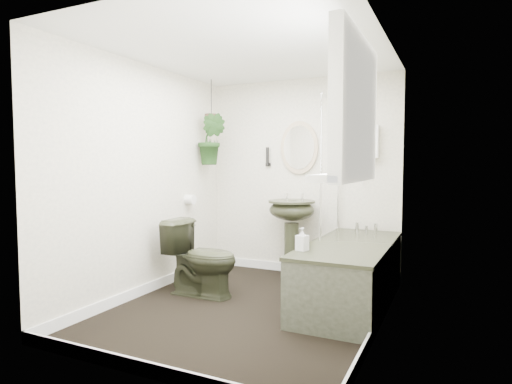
% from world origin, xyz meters
% --- Properties ---
extents(floor, '(2.30, 2.80, 0.02)m').
position_xyz_m(floor, '(0.00, 0.00, -0.01)').
color(floor, black).
rests_on(floor, ground).
extents(ceiling, '(2.30, 2.80, 0.02)m').
position_xyz_m(ceiling, '(0.00, 0.00, 2.31)').
color(ceiling, white).
rests_on(ceiling, ground).
extents(wall_back, '(2.30, 0.02, 2.30)m').
position_xyz_m(wall_back, '(0.00, 1.41, 1.15)').
color(wall_back, '#EEE7CB').
rests_on(wall_back, ground).
extents(wall_front, '(2.30, 0.02, 2.30)m').
position_xyz_m(wall_front, '(0.00, -1.41, 1.15)').
color(wall_front, '#EEE7CB').
rests_on(wall_front, ground).
extents(wall_left, '(0.02, 2.80, 2.30)m').
position_xyz_m(wall_left, '(-1.16, 0.00, 1.15)').
color(wall_left, '#EEE7CB').
rests_on(wall_left, ground).
extents(wall_right, '(0.02, 2.80, 2.30)m').
position_xyz_m(wall_right, '(1.16, 0.00, 1.15)').
color(wall_right, '#EEE7CB').
rests_on(wall_right, ground).
extents(skirting, '(2.30, 2.80, 0.10)m').
position_xyz_m(skirting, '(0.00, 0.00, 0.05)').
color(skirting, white).
rests_on(skirting, floor).
extents(bathtub, '(0.72, 1.72, 0.58)m').
position_xyz_m(bathtub, '(0.80, 0.50, 0.29)').
color(bathtub, '#292B1C').
rests_on(bathtub, floor).
extents(bath_screen, '(0.04, 0.72, 1.40)m').
position_xyz_m(bath_screen, '(0.47, 0.99, 1.28)').
color(bath_screen, silver).
rests_on(bath_screen, bathtub).
extents(shower_box, '(0.20, 0.10, 0.35)m').
position_xyz_m(shower_box, '(0.80, 1.34, 1.55)').
color(shower_box, white).
rests_on(shower_box, wall_back).
extents(oval_mirror, '(0.46, 0.03, 0.62)m').
position_xyz_m(oval_mirror, '(-0.02, 1.37, 1.50)').
color(oval_mirror, tan).
rests_on(oval_mirror, wall_back).
extents(wall_sconce, '(0.04, 0.04, 0.22)m').
position_xyz_m(wall_sconce, '(-0.42, 1.36, 1.40)').
color(wall_sconce, black).
rests_on(wall_sconce, wall_back).
extents(toilet_roll_holder, '(0.11, 0.11, 0.11)m').
position_xyz_m(toilet_roll_holder, '(-1.10, 0.70, 0.90)').
color(toilet_roll_holder, white).
rests_on(toilet_roll_holder, wall_left).
extents(window_recess, '(0.08, 1.00, 0.90)m').
position_xyz_m(window_recess, '(1.09, -0.70, 1.65)').
color(window_recess, white).
rests_on(window_recess, wall_right).
extents(window_sill, '(0.18, 1.00, 0.04)m').
position_xyz_m(window_sill, '(1.02, -0.70, 1.23)').
color(window_sill, white).
rests_on(window_sill, wall_right).
extents(window_blinds, '(0.01, 0.86, 0.76)m').
position_xyz_m(window_blinds, '(1.04, -0.70, 1.65)').
color(window_blinds, white).
rests_on(window_blinds, wall_right).
extents(toilet, '(0.73, 0.42, 0.75)m').
position_xyz_m(toilet, '(-0.60, 0.16, 0.37)').
color(toilet, '#292B1C').
rests_on(toilet, floor).
extents(pedestal_sink, '(0.57, 0.50, 0.90)m').
position_xyz_m(pedestal_sink, '(-0.02, 1.13, 0.45)').
color(pedestal_sink, '#292B1C').
rests_on(pedestal_sink, floor).
extents(sill_plant, '(0.28, 0.26, 0.26)m').
position_xyz_m(sill_plant, '(0.98, -0.46, 1.38)').
color(sill_plant, black).
rests_on(sill_plant, window_sill).
extents(hanging_plant, '(0.36, 0.31, 0.60)m').
position_xyz_m(hanging_plant, '(-0.97, 0.97, 1.60)').
color(hanging_plant, black).
rests_on(hanging_plant, ceiling).
extents(soap_bottle, '(0.11, 0.11, 0.19)m').
position_xyz_m(soap_bottle, '(0.51, -0.02, 0.68)').
color(soap_bottle, black).
rests_on(soap_bottle, bathtub).
extents(hanging_pot, '(0.16, 0.16, 0.12)m').
position_xyz_m(hanging_pot, '(-0.97, 0.97, 1.84)').
color(hanging_pot, '#423021').
rests_on(hanging_pot, ceiling).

